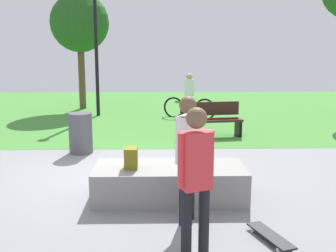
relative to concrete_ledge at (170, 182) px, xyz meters
name	(u,v)px	position (x,y,z in m)	size (l,w,h in m)	color
ground_plane	(108,173)	(-1.12, 1.32, -0.26)	(28.00, 28.00, 0.00)	gray
grass_lawn	(133,110)	(-1.12, 9.24, -0.26)	(26.60, 12.15, 0.01)	#478C38
concrete_ledge	(170,182)	(0.00, 0.00, 0.00)	(2.36, 1.01, 0.52)	gray
backpack_on_ledge	(131,158)	(-0.60, -0.06, 0.42)	(0.28, 0.20, 0.32)	olive
skater_performing_trick	(196,173)	(0.23, -1.95, 0.76)	(0.40, 0.31, 1.74)	black
skater_watching	(187,150)	(0.21, -0.90, 0.76)	(0.33, 0.39, 1.73)	black
skateboard_by_ledge	(270,236)	(1.21, -1.49, -0.19)	(0.45, 0.82, 0.08)	black
park_bench_far_left	(211,119)	(1.22, 4.52, 0.22)	(1.65, 0.68, 0.91)	#331E14
tree_tall_oak	(80,23)	(-3.08, 9.66, 2.94)	(2.18, 2.18, 4.32)	brown
lamp_post	(96,36)	(-2.26, 7.98, 2.44)	(0.28, 0.28, 4.47)	black
trash_bin	(81,133)	(-1.92, 2.88, 0.19)	(0.52, 0.52, 0.91)	#4C4C51
cyclist_on_bicycle	(189,99)	(0.85, 7.34, 0.37)	(1.69, 0.78, 1.52)	black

